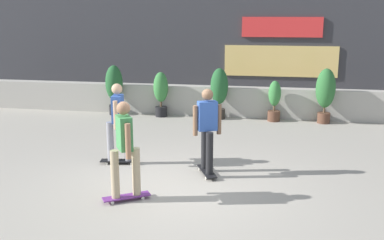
{
  "coord_description": "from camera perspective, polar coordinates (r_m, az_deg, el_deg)",
  "views": [
    {
      "loc": [
        1.65,
        -7.51,
        3.07
      ],
      "look_at": [
        0.0,
        1.5,
        0.9
      ],
      "focal_mm": 42.15,
      "sensor_mm": 36.0,
      "label": 1
    }
  ],
  "objects": [
    {
      "name": "ground_plane",
      "position": [
        8.28,
        -1.89,
        -8.45
      ],
      "size": [
        48.0,
        48.0,
        0.0
      ],
      "primitive_type": "plane",
      "color": "#A8A093"
    },
    {
      "name": "planter_wall",
      "position": [
        13.86,
        3.35,
        2.42
      ],
      "size": [
        18.0,
        0.4,
        0.9
      ],
      "primitive_type": "cube",
      "color": "#B2ADA3",
      "rests_on": "ground"
    },
    {
      "name": "building_backdrop",
      "position": [
        17.58,
        5.15,
        13.87
      ],
      "size": [
        20.0,
        2.08,
        6.5
      ],
      "color": "#38383D",
      "rests_on": "ground"
    },
    {
      "name": "potted_plant_0",
      "position": [
        14.09,
        -9.82,
        4.27
      ],
      "size": [
        0.53,
        0.53,
        1.53
      ],
      "color": "black",
      "rests_on": "ground"
    },
    {
      "name": "potted_plant_1",
      "position": [
        13.67,
        -3.96,
        3.62
      ],
      "size": [
        0.44,
        0.44,
        1.36
      ],
      "color": "black",
      "rests_on": "ground"
    },
    {
      "name": "potted_plant_2",
      "position": [
        13.33,
        3.47,
        3.87
      ],
      "size": [
        0.52,
        0.52,
        1.52
      ],
      "color": "#2D2823",
      "rests_on": "ground"
    },
    {
      "name": "potted_plant_3",
      "position": [
        13.29,
        10.39,
        2.5
      ],
      "size": [
        0.36,
        0.36,
        1.19
      ],
      "color": "brown",
      "rests_on": "ground"
    },
    {
      "name": "potted_plant_4",
      "position": [
        13.31,
        16.53,
        3.49
      ],
      "size": [
        0.55,
        0.55,
        1.57
      ],
      "color": "brown",
      "rests_on": "ground"
    },
    {
      "name": "skater_foreground",
      "position": [
        7.48,
        -8.51,
        -3.36
      ],
      "size": [
        0.78,
        0.6,
        1.7
      ],
      "color": "#72338C",
      "rests_on": "ground"
    },
    {
      "name": "skater_far_left",
      "position": [
        9.35,
        -9.33,
        -0.0
      ],
      "size": [
        0.82,
        0.55,
        1.7
      ],
      "color": "black",
      "rests_on": "ground"
    },
    {
      "name": "skater_mid_plaza",
      "position": [
        8.61,
        1.93,
        -0.99
      ],
      "size": [
        0.52,
        0.81,
        1.7
      ],
      "color": "black",
      "rests_on": "ground"
    }
  ]
}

